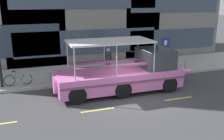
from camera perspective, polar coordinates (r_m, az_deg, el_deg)
The scene contains 10 objects.
ground_plane at distance 14.95m, azimuth 4.52°, elevation -6.00°, with size 120.00×120.00×0.00m, color #3D3D3F.
sidewalk at distance 19.91m, azimuth -1.84°, elevation -0.11°, with size 32.00×4.80×0.18m, color #A8A59E.
curb_edge at distance 17.64m, azimuth 0.54°, elevation -2.20°, with size 32.00×0.18×0.18m, color #B2ADA3.
lane_centreline at distance 14.00m, azimuth 6.37°, elevation -7.60°, with size 25.80×0.12×0.01m.
curb_guardrail at distance 17.76m, azimuth 0.05°, elevation 0.01°, with size 12.05×0.09×0.79m.
parking_sign at distance 19.57m, azimuth 11.82°, elevation 4.78°, with size 0.60×0.12×2.55m.
leaned_bicycle at distance 17.25m, azimuth -20.35°, elevation -2.01°, with size 1.74×0.46×0.96m.
duck_tour_boat at distance 15.68m, azimuth 3.46°, elevation -0.83°, with size 9.42×2.68×3.19m.
pedestrian_near_bow at distance 20.11m, azimuth 7.77°, elevation 2.87°, with size 0.21×0.44×1.52m.
pedestrian_mid_left at distance 19.11m, azimuth -0.85°, elevation 2.82°, with size 0.47×0.32×1.78m.
Camera 1 is at (-5.58, -12.72, 5.53)m, focal length 40.69 mm.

